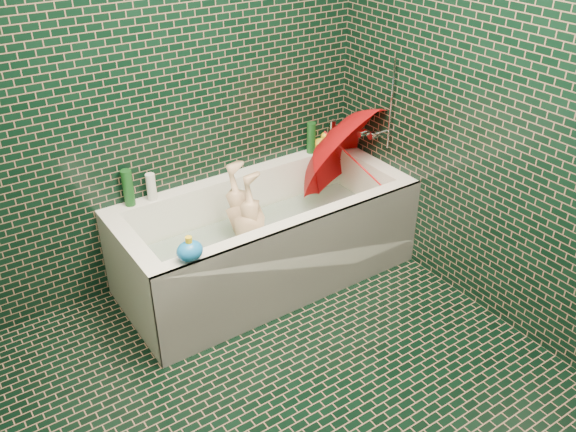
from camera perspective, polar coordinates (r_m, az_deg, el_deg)
floor at (r=2.92m, az=1.49°, el=-18.43°), size 2.80×2.80×0.00m
wall_back at (r=3.29m, az=-12.89°, el=13.10°), size 2.80×0.00×2.80m
wall_right at (r=3.03m, az=22.63°, el=9.98°), size 0.00×2.80×2.80m
bathtub at (r=3.60m, az=-1.93°, el=-2.93°), size 1.70×0.75×0.55m
bath_mat at (r=3.64m, az=-2.07°, el=-3.53°), size 1.35×0.47×0.01m
water at (r=3.56m, az=-2.11°, el=-1.61°), size 1.48×0.53×0.00m
faucet at (r=3.78m, az=8.41°, el=8.15°), size 0.18×0.19×0.55m
child at (r=3.49m, az=-3.39°, el=-2.21°), size 0.94×0.37×0.30m
umbrella at (r=3.72m, az=6.80°, el=4.68°), size 0.96×1.03×1.05m
soap_bottle_a at (r=4.01m, az=4.04°, el=6.27°), size 0.11×0.11×0.27m
soap_bottle_b at (r=4.08m, az=4.39°, el=6.70°), size 0.09×0.09×0.19m
soap_bottle_c at (r=4.00m, az=3.76°, el=6.23°), size 0.18×0.18×0.18m
bottle_right_tall at (r=3.91m, az=2.17°, el=7.34°), size 0.07×0.07×0.20m
bottle_right_pump at (r=3.98m, az=4.15°, el=7.63°), size 0.06×0.06×0.19m
bottle_left_tall at (r=3.41m, az=-14.74°, el=2.56°), size 0.08×0.08×0.21m
bottle_left_short at (r=3.44m, az=-12.67°, el=2.66°), size 0.06×0.06×0.16m
rubber_duck at (r=3.99m, az=3.09°, el=6.92°), size 0.12×0.08×0.10m
bath_toy at (r=2.90m, az=-9.18°, el=-3.21°), size 0.13×0.11×0.13m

